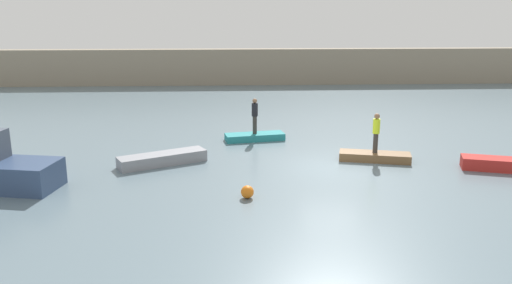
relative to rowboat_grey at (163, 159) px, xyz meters
name	(u,v)px	position (x,y,z in m)	size (l,w,h in m)	color
ground_plane	(332,167)	(7.46, -0.79, -0.25)	(120.00, 120.00, 0.00)	slate
embankment_wall	(280,67)	(7.46, 24.15, 1.32)	(80.00, 1.20, 3.13)	gray
rowboat_grey	(163,159)	(0.00, 0.00, 0.00)	(3.93, 0.98, 0.50)	gray
rowboat_teal	(255,137)	(4.31, 4.12, -0.07)	(3.08, 0.99, 0.36)	teal
rowboat_brown	(375,157)	(9.60, 0.09, -0.06)	(3.18, 0.95, 0.38)	brown
rowboat_red	(507,165)	(14.88, -1.65, 0.01)	(3.72, 0.94, 0.53)	red
person_hiviz_shirt	(376,131)	(9.60, 0.09, 1.15)	(0.32, 0.32, 1.81)	#38332D
person_dark_shirt	(255,114)	(4.31, 4.12, 1.15)	(0.32, 0.32, 1.86)	#38332D
mooring_buoy	(247,192)	(3.64, -4.44, -0.01)	(0.48, 0.48, 0.48)	orange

